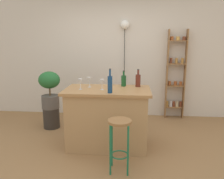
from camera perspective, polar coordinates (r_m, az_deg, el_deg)
ground at (r=3.55m, az=-1.66°, el=-15.96°), size 12.00×12.00×0.00m
back_wall at (r=5.08m, az=0.86°, el=9.09°), size 6.40×0.10×2.80m
kitchen_counter at (r=3.63m, az=-1.15°, el=-7.11°), size 1.33×0.77×0.94m
bar_stool at (r=2.93m, az=1.96°, el=-11.27°), size 0.31×0.31×0.70m
spice_shelf at (r=5.06m, az=15.84°, el=3.33°), size 0.40×0.15×1.92m
plant_stool at (r=4.61m, az=-15.11°, el=-6.92°), size 0.31×0.31×0.40m
potted_plant at (r=4.45m, az=-15.53°, el=0.36°), size 0.41×0.37×0.72m
bottle_olive_oil at (r=3.21m, az=-0.52°, el=1.43°), size 0.07×0.07×0.35m
bottle_spirits_clear at (r=3.70m, az=6.61°, el=2.38°), size 0.08×0.08×0.29m
bottle_wine_red at (r=3.72m, az=2.98°, el=2.33°), size 0.08×0.08×0.26m
wine_glass_left at (r=3.44m, az=-2.54°, el=1.87°), size 0.07×0.07×0.16m
wine_glass_center at (r=3.50m, az=-8.02°, el=1.93°), size 0.07×0.07×0.16m
wine_glass_right at (r=3.65m, az=-5.76°, el=2.41°), size 0.07×0.07×0.16m
pendant_globe_light at (r=4.96m, az=3.26°, el=15.67°), size 0.19×0.19×2.11m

